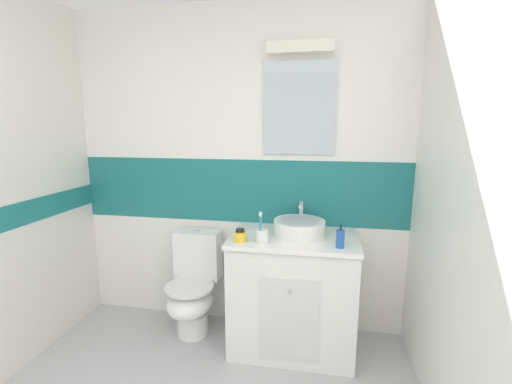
{
  "coord_description": "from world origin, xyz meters",
  "views": [
    {
      "loc": [
        0.64,
        -0.22,
        1.61
      ],
      "look_at": [
        0.25,
        1.83,
        1.21
      ],
      "focal_mm": 24.36,
      "sensor_mm": 36.0,
      "label": 1
    }
  ],
  "objects_px": {
    "soap_dispenser": "(340,239)",
    "hair_gel_jar": "(240,236)",
    "toothbrush_cup": "(262,235)",
    "toilet": "(193,287)",
    "sink_basin": "(299,227)"
  },
  "relations": [
    {
      "from": "soap_dispenser",
      "to": "hair_gel_jar",
      "type": "distance_m",
      "value": 0.65
    },
    {
      "from": "toothbrush_cup",
      "to": "soap_dispenser",
      "type": "xyz_separation_m",
      "value": [
        0.5,
        -0.01,
        0.01
      ]
    },
    {
      "from": "toilet",
      "to": "toothbrush_cup",
      "type": "bearing_deg",
      "value": -20.34
    },
    {
      "from": "soap_dispenser",
      "to": "hair_gel_jar",
      "type": "xyz_separation_m",
      "value": [
        -0.65,
        0.0,
        -0.02
      ]
    },
    {
      "from": "sink_basin",
      "to": "toilet",
      "type": "relative_size",
      "value": 0.5
    },
    {
      "from": "sink_basin",
      "to": "toilet",
      "type": "bearing_deg",
      "value": 178.49
    },
    {
      "from": "sink_basin",
      "to": "toothbrush_cup",
      "type": "height_order",
      "value": "same"
    },
    {
      "from": "sink_basin",
      "to": "toilet",
      "type": "distance_m",
      "value": 0.97
    },
    {
      "from": "toilet",
      "to": "soap_dispenser",
      "type": "relative_size",
      "value": 5.14
    },
    {
      "from": "toothbrush_cup",
      "to": "soap_dispenser",
      "type": "relative_size",
      "value": 1.34
    },
    {
      "from": "sink_basin",
      "to": "hair_gel_jar",
      "type": "bearing_deg",
      "value": -152.15
    },
    {
      "from": "toothbrush_cup",
      "to": "soap_dispenser",
      "type": "distance_m",
      "value": 0.5
    },
    {
      "from": "sink_basin",
      "to": "hair_gel_jar",
      "type": "xyz_separation_m",
      "value": [
        -0.38,
        -0.2,
        -0.02
      ]
    },
    {
      "from": "toilet",
      "to": "sink_basin",
      "type": "bearing_deg",
      "value": -1.51
    },
    {
      "from": "hair_gel_jar",
      "to": "soap_dispenser",
      "type": "bearing_deg",
      "value": -0.33
    }
  ]
}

